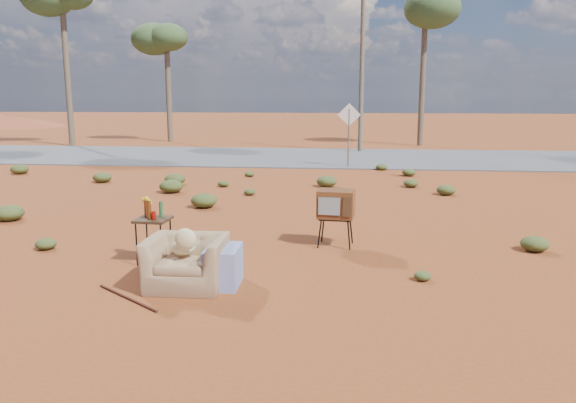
# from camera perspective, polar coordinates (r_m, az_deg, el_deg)

# --- Properties ---
(ground) EXTENTS (140.00, 140.00, 0.00)m
(ground) POSITION_cam_1_polar(r_m,az_deg,el_deg) (7.83, -5.24, -7.66)
(ground) COLOR brown
(ground) RESTS_ON ground
(highway) EXTENTS (140.00, 7.00, 0.04)m
(highway) POSITION_cam_1_polar(r_m,az_deg,el_deg) (22.46, 2.30, 4.54)
(highway) COLOR #565659
(highway) RESTS_ON ground
(armchair) EXTENTS (1.20, 0.77, 0.88)m
(armchair) POSITION_cam_1_polar(r_m,az_deg,el_deg) (7.42, -9.62, -5.46)
(armchair) COLOR #906F4E
(armchair) RESTS_ON ground
(tv_unit) EXTENTS (0.63, 0.53, 0.94)m
(tv_unit) POSITION_cam_1_polar(r_m,az_deg,el_deg) (9.22, 4.90, -0.32)
(tv_unit) COLOR black
(tv_unit) RESTS_ON ground
(side_table) EXTENTS (0.50, 0.50, 0.96)m
(side_table) POSITION_cam_1_polar(r_m,az_deg,el_deg) (8.54, -13.70, -1.47)
(side_table) COLOR #392414
(side_table) RESTS_ON ground
(rusty_bar) EXTENTS (1.05, 0.81, 0.03)m
(rusty_bar) POSITION_cam_1_polar(r_m,az_deg,el_deg) (7.27, -16.02, -9.37)
(rusty_bar) COLOR #461C12
(rusty_bar) RESTS_ON ground
(road_sign) EXTENTS (0.78, 0.06, 2.19)m
(road_sign) POSITION_cam_1_polar(r_m,az_deg,el_deg) (19.30, 6.21, 7.87)
(road_sign) COLOR brown
(road_sign) RESTS_ON ground
(eucalyptus_near_left) EXTENTS (3.20, 3.20, 6.60)m
(eucalyptus_near_left) POSITION_cam_1_polar(r_m,az_deg,el_deg) (30.92, -12.25, 16.10)
(eucalyptus_near_left) COLOR brown
(eucalyptus_near_left) RESTS_ON ground
(eucalyptus_center) EXTENTS (3.20, 3.20, 7.60)m
(eucalyptus_center) POSITION_cam_1_polar(r_m,az_deg,el_deg) (28.76, 13.81, 18.42)
(eucalyptus_center) COLOR brown
(eucalyptus_center) RESTS_ON ground
(utility_pole_center) EXTENTS (1.40, 0.20, 8.00)m
(utility_pole_center) POSITION_cam_1_polar(r_m,az_deg,el_deg) (24.84, 7.54, 14.59)
(utility_pole_center) COLOR brown
(utility_pole_center) RESTS_ON ground
(scrub_patch) EXTENTS (17.49, 8.07, 0.33)m
(scrub_patch) POSITION_cam_1_polar(r_m,az_deg,el_deg) (12.14, -4.99, -0.31)
(scrub_patch) COLOR #455123
(scrub_patch) RESTS_ON ground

